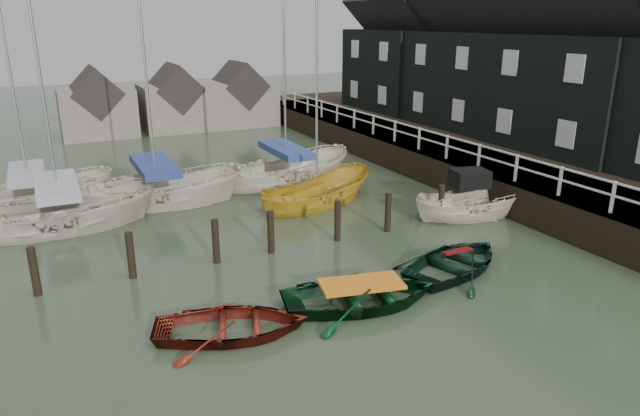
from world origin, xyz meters
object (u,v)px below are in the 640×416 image
rowboat_red (232,334)px  rowboat_green (361,305)px  rowboat_dkgreen (456,270)px  sailboat_c (317,202)px  sailboat_d (287,181)px  sailboat_a (63,227)px  sailboat_b (158,202)px  sailboat_e (33,208)px  motorboat (470,215)px

rowboat_red → rowboat_green: rowboat_green is taller
rowboat_dkgreen → sailboat_c: 7.82m
rowboat_red → sailboat_d: (6.35, 11.71, 0.07)m
sailboat_a → sailboat_b: sailboat_b is taller
sailboat_d → sailboat_a: bearing=94.4°
sailboat_e → rowboat_dkgreen: bearing=-141.6°
rowboat_green → motorboat: motorboat is taller
sailboat_a → sailboat_b: size_ratio=0.97×
sailboat_d → sailboat_e: size_ratio=1.38×
motorboat → sailboat_a: (-13.91, 5.51, -0.03)m
rowboat_green → rowboat_dkgreen: 3.71m
rowboat_dkgreen → motorboat: size_ratio=0.83×
motorboat → sailboat_b: (-10.27, 6.95, -0.03)m
rowboat_green → motorboat: (7.19, 4.22, 0.09)m
rowboat_red → rowboat_dkgreen: (7.14, 0.58, 0.00)m
sailboat_c → rowboat_dkgreen: bearing=168.5°
sailboat_e → sailboat_b: bearing=-112.3°
sailboat_b → sailboat_d: size_ratio=0.93×
rowboat_red → sailboat_e: 13.20m
motorboat → rowboat_green: bearing=132.6°
sailboat_a → sailboat_d: (9.58, 2.04, 0.00)m
motorboat → sailboat_b: sailboat_b is taller
sailboat_c → sailboat_d: 3.36m
rowboat_red → rowboat_green: bearing=-72.8°
rowboat_dkgreen → sailboat_e: bearing=25.0°
rowboat_red → sailboat_c: sailboat_c is taller
rowboat_green → rowboat_dkgreen: size_ratio=1.05×
rowboat_green → sailboat_e: bearing=43.6°
sailboat_b → sailboat_c: sailboat_b is taller
sailboat_b → sailboat_a: bearing=124.7°
rowboat_green → sailboat_a: sailboat_a is taller
rowboat_dkgreen → sailboat_a: size_ratio=0.33×
sailboat_b → sailboat_e: size_ratio=1.28×
sailboat_a → sailboat_e: (-0.96, 2.85, -0.00)m
rowboat_green → sailboat_b: (-3.08, 11.16, 0.06)m
rowboat_red → sailboat_c: 10.44m
motorboat → sailboat_a: bearing=80.6°
rowboat_green → sailboat_a: bearing=46.8°
sailboat_a → sailboat_e: bearing=17.9°
rowboat_green → sailboat_e: size_ratio=0.43×
sailboat_d → sailboat_e: (-10.53, 0.81, -0.01)m
rowboat_dkgreen → sailboat_b: bearing=14.1°
rowboat_green → sailboat_c: (2.79, 8.41, 0.01)m
rowboat_red → motorboat: bearing=-50.5°
rowboat_red → sailboat_e: (-4.18, 12.52, 0.06)m
rowboat_green → sailboat_d: 12.11m
motorboat → sailboat_b: size_ratio=0.39×
rowboat_red → rowboat_green: (3.49, -0.06, 0.00)m
motorboat → sailboat_d: (-4.33, 7.55, -0.02)m
sailboat_a → sailboat_c: size_ratio=1.20×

